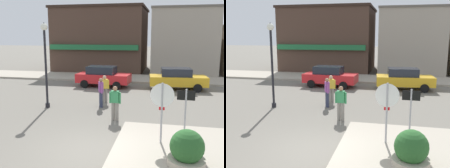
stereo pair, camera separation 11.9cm
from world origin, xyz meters
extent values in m
plane|color=#6B665B|center=(0.00, 0.00, 0.00)|extent=(160.00, 160.00, 0.00)
cube|color=#A89E8C|center=(3.95, 0.49, 0.07)|extent=(6.40, 4.80, 0.15)
cube|color=#A89E8C|center=(0.00, 14.89, 0.07)|extent=(80.00, 4.00, 0.15)
cylinder|color=#9E9EA3|center=(2.35, 0.93, 1.15)|extent=(0.07, 0.07, 2.30)
cylinder|color=red|center=(2.35, 0.95, 1.87)|extent=(0.76, 0.03, 0.76)
cylinder|color=white|center=(2.35, 0.93, 1.87)|extent=(0.82, 0.03, 0.82)
cube|color=red|center=(2.35, 0.94, 1.39)|extent=(0.20, 0.02, 0.11)
cylinder|color=#9E9EA3|center=(3.14, 1.01, 1.05)|extent=(0.06, 0.06, 2.10)
cube|color=black|center=(3.14, 1.02, 1.88)|extent=(0.60, 0.03, 0.34)
cube|color=white|center=(3.14, 1.03, 1.88)|extent=(0.54, 0.02, 0.29)
cube|color=black|center=(3.14, 1.03, 1.88)|extent=(0.34, 0.01, 0.08)
cylinder|color=#ADA38E|center=(3.13, -0.57, 0.17)|extent=(1.10, 1.10, 0.35)
sphere|color=#285B28|center=(3.13, -0.57, 0.73)|extent=(1.00, 1.00, 1.00)
cylinder|color=black|center=(-3.84, 4.81, 2.10)|extent=(0.12, 0.12, 4.20)
cylinder|color=black|center=(-3.84, 4.81, 0.12)|extent=(0.24, 0.24, 0.24)
sphere|color=white|center=(-3.84, 4.81, 4.31)|extent=(0.36, 0.36, 0.36)
cone|color=black|center=(-3.84, 4.81, 4.45)|extent=(0.32, 0.32, 0.18)
cube|color=red|center=(-2.23, 11.07, 0.67)|extent=(4.10, 1.96, 0.66)
cube|color=#1E232D|center=(-2.38, 11.08, 1.28)|extent=(2.17, 1.53, 0.56)
cylinder|color=black|center=(-0.94, 11.84, 0.30)|extent=(0.61, 0.22, 0.60)
cylinder|color=black|center=(-1.05, 10.15, 0.30)|extent=(0.61, 0.22, 0.60)
cylinder|color=black|center=(-3.41, 12.00, 0.30)|extent=(0.61, 0.22, 0.60)
cylinder|color=black|center=(-3.52, 10.31, 0.30)|extent=(0.61, 0.22, 0.60)
cube|color=gold|center=(3.25, 11.11, 0.67)|extent=(4.13, 2.05, 0.66)
cube|color=#1E232D|center=(3.11, 11.10, 1.28)|extent=(2.20, 1.57, 0.56)
cylinder|color=black|center=(4.41, 12.07, 0.30)|extent=(0.61, 0.23, 0.60)
cylinder|color=black|center=(4.57, 10.38, 0.30)|extent=(0.61, 0.23, 0.60)
cylinder|color=black|center=(1.94, 11.85, 0.30)|extent=(0.61, 0.23, 0.60)
cylinder|color=black|center=(2.09, 10.16, 0.30)|extent=(0.61, 0.23, 0.60)
cylinder|color=#2D334C|center=(-0.97, 5.42, 0.42)|extent=(0.16, 0.16, 0.85)
cylinder|color=#2D334C|center=(-1.05, 5.58, 0.42)|extent=(0.16, 0.16, 0.85)
cube|color=#994C99|center=(-1.01, 5.50, 1.12)|extent=(0.35, 0.42, 0.54)
sphere|color=#9E7051|center=(-1.01, 5.50, 1.50)|extent=(0.22, 0.22, 0.22)
cylinder|color=#994C99|center=(-0.91, 5.29, 1.07)|extent=(0.12, 0.12, 0.52)
cylinder|color=#994C99|center=(-1.11, 5.71, 1.07)|extent=(0.12, 0.12, 0.52)
cylinder|color=gray|center=(0.28, 3.42, 0.42)|extent=(0.16, 0.16, 0.85)
cylinder|color=gray|center=(0.10, 3.43, 0.42)|extent=(0.16, 0.16, 0.85)
cube|color=#338C51|center=(0.19, 3.43, 1.12)|extent=(0.37, 0.24, 0.54)
sphere|color=#9E7051|center=(0.19, 3.43, 1.50)|extent=(0.22, 0.22, 0.22)
cylinder|color=#338C51|center=(0.42, 3.41, 1.07)|extent=(0.10, 0.10, 0.52)
cylinder|color=#338C51|center=(-0.04, 3.44, 1.07)|extent=(0.10, 0.10, 0.52)
cylinder|color=gray|center=(-0.95, 6.47, 0.42)|extent=(0.16, 0.16, 0.85)
cylinder|color=gray|center=(-1.11, 6.38, 0.42)|extent=(0.16, 0.16, 0.85)
cube|color=gold|center=(-1.03, 6.42, 1.12)|extent=(0.42, 0.37, 0.54)
sphere|color=tan|center=(-1.03, 6.42, 1.50)|extent=(0.22, 0.22, 0.22)
cylinder|color=gold|center=(-0.83, 6.54, 1.07)|extent=(0.12, 0.12, 0.52)
cylinder|color=gold|center=(-1.23, 6.31, 1.07)|extent=(0.12, 0.12, 0.52)
cube|color=#473328|center=(-4.67, 20.80, 3.27)|extent=(9.31, 7.83, 6.53)
cube|color=#1E6638|center=(-4.67, 16.74, 2.70)|extent=(8.84, 0.40, 0.50)
cube|color=#2E211A|center=(-4.67, 20.80, 6.65)|extent=(9.59, 8.06, 0.24)
cube|color=#9E9384|center=(3.98, 20.81, 3.14)|extent=(6.17, 7.97, 6.29)
cube|color=#5E584F|center=(3.98, 20.81, 6.39)|extent=(6.29, 8.13, 0.20)
camera|label=1|loc=(2.48, -7.99, 3.92)|focal=42.00mm
camera|label=2|loc=(2.59, -7.96, 3.92)|focal=42.00mm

